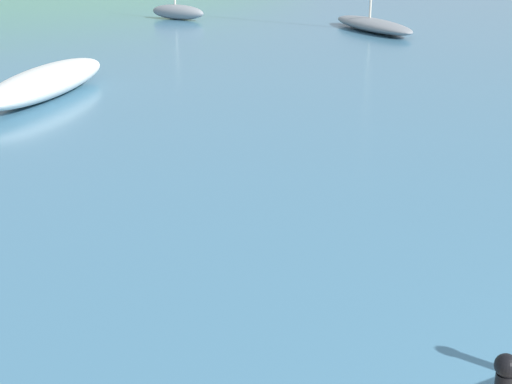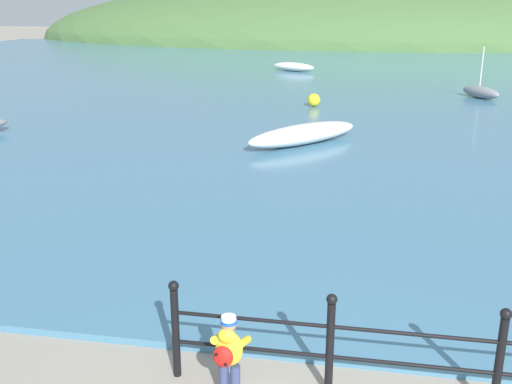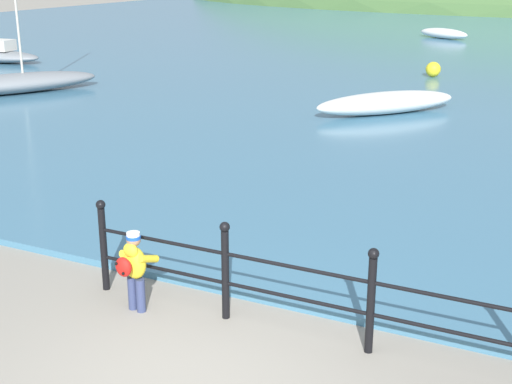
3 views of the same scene
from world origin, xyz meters
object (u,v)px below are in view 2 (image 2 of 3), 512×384
Objects in this scene: child_in_coat at (228,350)px; boat_green_fishing at (481,92)px; boat_white_sailboat at (293,67)px; boat_twin_mast at (304,134)px; mooring_buoy at (314,100)px.

child_in_coat is 0.45× the size of boat_green_fishing.
boat_twin_mast is at bearing -82.20° from boat_white_sailboat.
child_in_coat is at bearing -84.32° from boat_white_sailboat.
child_in_coat is at bearing -105.66° from boat_green_fishing.
boat_green_fishing is 7.92m from mooring_buoy.
boat_twin_mast is (2.72, -19.84, 0.03)m from boat_white_sailboat.
boat_green_fishing is at bearing 74.34° from child_in_coat.
boat_twin_mast is at bearing -87.50° from mooring_buoy.
boat_twin_mast reaches higher than mooring_buoy.
boat_white_sailboat is at bearing 97.80° from boat_twin_mast.
boat_white_sailboat is at bearing 100.52° from mooring_buoy.
boat_white_sailboat is at bearing 135.06° from boat_green_fishing.
boat_twin_mast is 7.38× the size of mooring_buoy.
child_in_coat is 18.99m from mooring_buoy.
child_in_coat is 1.92× the size of mooring_buoy.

